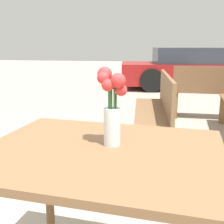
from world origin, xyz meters
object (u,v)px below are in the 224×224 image
at_px(bench_near, 157,110).
at_px(parked_car, 194,69).
at_px(flower_vase, 112,106).
at_px(bench_far, 218,92).
at_px(table_front, 102,173).

bearing_deg(bench_near, parked_car, 80.21).
xyz_separation_m(flower_vase, bench_near, (0.14, 2.01, -0.47)).
bearing_deg(bench_far, bench_near, -121.16).
relative_size(table_front, flower_vase, 3.16).
bearing_deg(flower_vase, parked_car, 81.83).
relative_size(table_front, parked_car, 0.25).
height_order(table_front, bench_near, bench_near).
bearing_deg(table_front, parked_car, 81.63).
relative_size(bench_near, parked_car, 0.35).
height_order(flower_vase, bench_near, flower_vase).
bearing_deg(flower_vase, bench_far, 73.33).
distance_m(flower_vase, bench_near, 2.06).
xyz_separation_m(table_front, flower_vase, (0.03, 0.06, 0.28)).
bearing_deg(bench_near, bench_far, 58.84).
bearing_deg(flower_vase, bench_near, 85.92).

